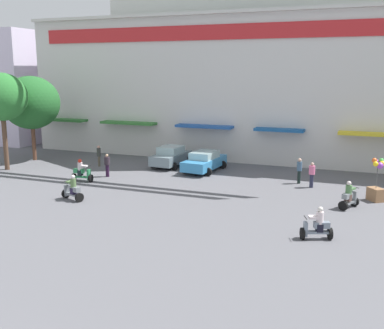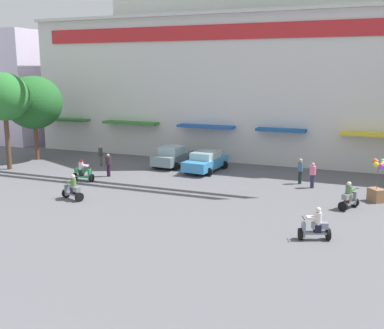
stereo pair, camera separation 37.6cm
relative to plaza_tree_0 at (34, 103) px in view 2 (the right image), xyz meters
The scene contains 16 objects.
ground_plane 20.95m from the plaza_tree_0, 36.61° to the right, with size 128.00×128.00×0.00m, color #5C5C61.
colonial_building 20.51m from the plaza_tree_0, 34.98° to the left, with size 39.01×18.27×21.22m.
flank_building_left 15.74m from the plaza_tree_0, 141.22° to the left, with size 13.95×11.24×11.14m.
plaza_tree_0 is the anchor object (origin of this frame).
plaza_tree_2 3.95m from the plaza_tree_0, 80.52° to the right, with size 3.71×3.67×7.13m.
parked_car_0 12.33m from the plaza_tree_0, ahead, with size 2.53×3.99×1.57m.
parked_car_1 15.13m from the plaza_tree_0, ahead, with size 2.61×4.56×1.47m.
scooter_rider_1 14.22m from the plaza_tree_0, 41.57° to the right, with size 1.57×1.00×1.50m.
scooter_rider_3 25.80m from the plaza_tree_0, 11.35° to the right, with size 1.04×1.42×1.53m.
scooter_rider_5 10.34m from the plaza_tree_0, 32.01° to the right, with size 1.43×0.67×1.53m.
scooter_rider_7 26.43m from the plaza_tree_0, 23.50° to the right, with size 1.45×0.97×1.49m.
pedestrian_0 10.17m from the plaza_tree_0, 19.58° to the right, with size 0.56×0.56×1.60m.
pedestrian_1 21.95m from the plaza_tree_0, ahead, with size 0.41×0.41×1.68m.
pedestrian_2 22.87m from the plaza_tree_0, ahead, with size 0.43×0.43×1.62m.
pedestrian_3 7.43m from the plaza_tree_0, ahead, with size 0.39×0.39×1.63m.
balloon_vendor_cart 26.74m from the plaza_tree_0, ahead, with size 1.02×1.08×2.47m.
Camera 2 is at (9.88, -5.19, 7.31)m, focal length 43.58 mm.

